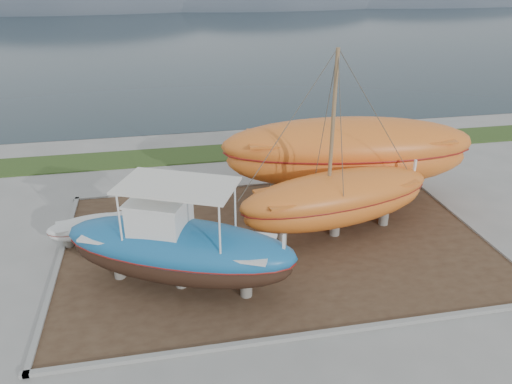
{
  "coord_description": "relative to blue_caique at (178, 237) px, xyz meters",
  "views": [
    {
      "loc": [
        -4.56,
        -14.35,
        11.27
      ],
      "look_at": [
        -0.91,
        4.0,
        2.53
      ],
      "focal_mm": 35.0,
      "sensor_mm": 36.0,
      "label": 1
    }
  ],
  "objects": [
    {
      "name": "ground",
      "position": [
        4.29,
        -1.5,
        -2.17
      ],
      "size": [
        140.0,
        140.0,
        0.0
      ],
      "primitive_type": "plane",
      "color": "gray",
      "rests_on": "ground"
    },
    {
      "name": "dirt_patch",
      "position": [
        4.29,
        2.5,
        -2.14
      ],
      "size": [
        18.0,
        12.0,
        0.06
      ],
      "primitive_type": "cube",
      "color": "#422D1E",
      "rests_on": "ground"
    },
    {
      "name": "curb_frame",
      "position": [
        4.29,
        2.5,
        -2.1
      ],
      "size": [
        18.6,
        12.6,
        0.15
      ],
      "primitive_type": null,
      "color": "gray",
      "rests_on": "ground"
    },
    {
      "name": "grass_strip",
      "position": [
        4.29,
        14.0,
        -2.13
      ],
      "size": [
        44.0,
        3.0,
        0.08
      ],
      "primitive_type": "cube",
      "color": "#284219",
      "rests_on": "ground"
    },
    {
      "name": "sea",
      "position": [
        4.29,
        68.5,
        -2.17
      ],
      "size": [
        260.0,
        100.0,
        0.04
      ],
      "primitive_type": null,
      "color": "#17272E",
      "rests_on": "ground"
    },
    {
      "name": "mountain_ridge",
      "position": [
        4.29,
        123.5,
        -2.17
      ],
      "size": [
        200.0,
        36.0,
        20.0
      ],
      "primitive_type": null,
      "color": "#333D49",
      "rests_on": "ground"
    },
    {
      "name": "blue_caique",
      "position": [
        0.0,
        0.0,
        0.0
      ],
      "size": [
        9.12,
        6.14,
        4.22
      ],
      "primitive_type": null,
      "rotation": [
        0.0,
        0.0,
        -0.43
      ],
      "color": "#19649F",
      "rests_on": "dirt_patch"
    },
    {
      "name": "white_dinghy",
      "position": [
        -3.52,
        4.07,
        -1.54
      ],
      "size": [
        3.96,
        2.02,
        1.14
      ],
      "primitive_type": null,
      "rotation": [
        0.0,
        0.0,
        0.17
      ],
      "color": "white",
      "rests_on": "dirt_patch"
    },
    {
      "name": "orange_sailboat",
      "position": [
        6.98,
        2.57,
        1.99
      ],
      "size": [
        9.38,
        4.34,
        8.2
      ],
      "primitive_type": null,
      "rotation": [
        0.0,
        0.0,
        0.19
      ],
      "color": "orange",
      "rests_on": "dirt_patch"
    },
    {
      "name": "orange_bare_hull",
      "position": [
        8.74,
        6.13,
        -0.05
      ],
      "size": [
        12.92,
        5.27,
        4.11
      ],
      "primitive_type": null,
      "rotation": [
        0.0,
        0.0,
        -0.12
      ],
      "color": "orange",
      "rests_on": "dirt_patch"
    }
  ]
}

